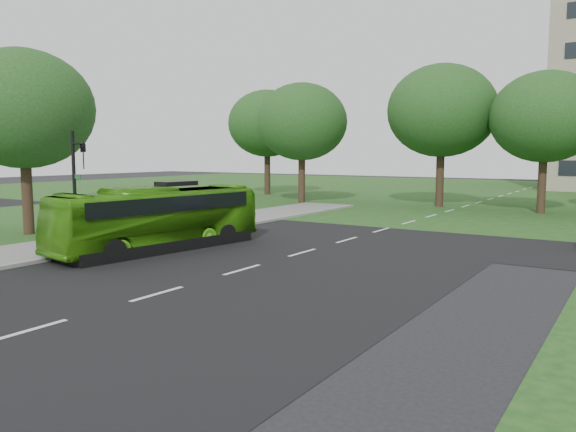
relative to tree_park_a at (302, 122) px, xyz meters
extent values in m
plane|color=black|center=(11.84, -25.36, -6.50)|extent=(160.00, 160.00, 0.00)
cube|color=black|center=(11.84, -5.36, -6.49)|extent=(14.00, 120.00, 0.01)
cube|color=black|center=(11.84, -11.36, -6.49)|extent=(80.00, 12.00, 0.01)
cube|color=silver|center=(11.84, -10.36, -6.48)|extent=(0.15, 90.00, 0.01)
cube|color=#194617|center=(11.84, 19.64, -6.49)|extent=(120.00, 60.00, 0.01)
cube|color=#194617|center=(-8.16, -20.36, -6.49)|extent=(18.00, 60.00, 0.01)
cube|color=black|center=(13.79, 36.64, 6.00)|extent=(0.10, 18.40, 23.00)
cylinder|color=black|center=(0.00, 0.00, -4.69)|extent=(0.55, 0.55, 3.63)
ellipsoid|color=#1F4115|center=(0.00, 0.00, 0.02)|extent=(7.21, 7.21, 6.13)
cylinder|color=black|center=(10.23, 3.24, -4.53)|extent=(0.59, 0.59, 3.94)
ellipsoid|color=#1F4115|center=(10.23, 3.24, 0.68)|extent=(8.11, 8.11, 6.89)
cylinder|color=black|center=(17.47, 2.39, -4.71)|extent=(0.54, 0.54, 3.59)
ellipsoid|color=#1F4115|center=(17.47, 2.39, -0.06)|extent=(7.13, 7.13, 6.06)
cylinder|color=black|center=(-7.98, 6.61, -4.57)|extent=(0.58, 0.58, 3.87)
ellipsoid|color=#1F4115|center=(-7.98, 6.61, 0.40)|extent=(7.58, 7.58, 6.45)
cylinder|color=black|center=(-2.42, -22.22, -4.78)|extent=(0.52, 0.52, 3.45)
ellipsoid|color=#1F4115|center=(-2.42, -22.22, -0.32)|extent=(6.85, 6.85, 5.82)
imported|color=#419612|center=(6.34, -21.88, -5.18)|extent=(3.48, 9.73, 2.65)
cylinder|color=black|center=(4.64, -24.67, -4.06)|extent=(0.14, 0.14, 4.89)
cylinder|color=black|center=(4.98, -24.67, -2.10)|extent=(0.68, 0.08, 0.08)
imported|color=black|center=(5.22, -24.67, -2.59)|extent=(0.17, 0.21, 0.98)
cube|color=#195926|center=(4.78, -24.67, -3.37)|extent=(0.49, 0.04, 0.18)
camera|label=1|loc=(23.51, -38.56, -2.47)|focal=35.00mm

